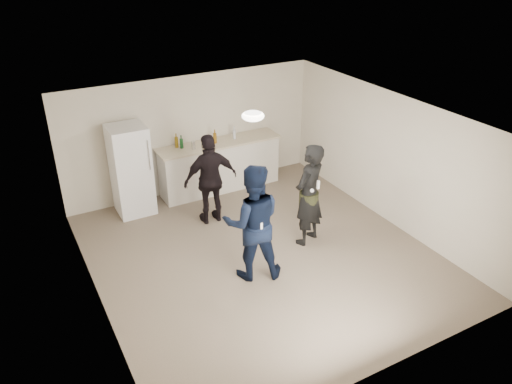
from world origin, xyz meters
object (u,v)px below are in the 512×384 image
shaker (193,145)px  woman (309,195)px  counter (220,167)px  fridge (131,170)px  spectator (211,179)px  man (252,223)px

shaker → woman: 2.81m
counter → fridge: bearing=-177.9°
counter → spectator: spectator is taller
man → woman: bearing=-142.0°
counter → man: man is taller
man → spectator: (0.13, 1.89, -0.09)m
fridge → counter: bearing=2.1°
shaker → man: man is taller
counter → fridge: size_ratio=1.44×
fridge → spectator: 1.63m
spectator → woman: bearing=131.7°
fridge → woman: size_ratio=0.96×
counter → shaker: size_ratio=15.29×
counter → shaker: shaker is taller
shaker → spectator: (-0.11, -1.08, -0.28)m
counter → woman: (0.48, -2.66, 0.42)m
counter → man: 3.21m
shaker → woman: (1.10, -2.57, -0.23)m
woman → spectator: size_ratio=1.06×
spectator → fridge: bearing=-39.7°
woman → spectator: (-1.21, 1.49, -0.05)m
counter → woman: size_ratio=1.38×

